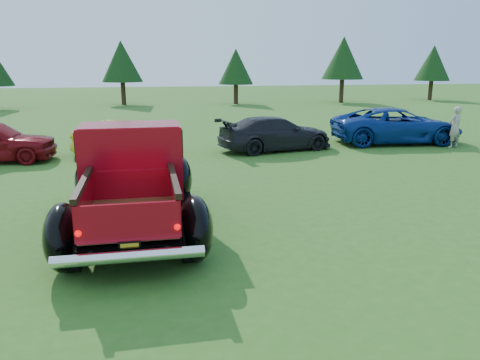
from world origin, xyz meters
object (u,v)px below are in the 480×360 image
(tree_mid_right, at_px, (236,67))
(show_car_yellow, at_px, (123,137))
(tree_east, at_px, (343,58))
(spectator, at_px, (455,127))
(show_car_grey, at_px, (275,133))
(show_car_blue, at_px, (396,126))
(tree_mid_left, at_px, (122,61))
(pickup_truck, at_px, (133,177))
(tree_far_east, at_px, (433,63))

(tree_mid_right, bearing_deg, show_car_yellow, -111.92)
(tree_mid_right, distance_m, tree_east, 9.04)
(tree_east, height_order, spectator, tree_east)
(show_car_grey, xyz_separation_m, show_car_blue, (5.40, 0.60, 0.09))
(show_car_grey, height_order, spectator, spectator)
(show_car_grey, bearing_deg, spectator, -109.01)
(tree_mid_left, height_order, pickup_truck, tree_mid_left)
(pickup_truck, xyz_separation_m, spectator, (12.28, 6.67, -0.17))
(tree_far_east, bearing_deg, tree_east, -173.66)
(tree_east, distance_m, show_car_grey, 23.62)
(show_car_grey, bearing_deg, show_car_yellow, 73.34)
(tree_mid_left, bearing_deg, spectator, -59.19)
(pickup_truck, relative_size, spectator, 3.45)
(show_car_yellow, bearing_deg, tree_far_east, -56.10)
(tree_mid_left, distance_m, pickup_truck, 29.59)
(tree_east, distance_m, spectator, 21.93)
(tree_east, relative_size, show_car_grey, 1.22)
(spectator, bearing_deg, show_car_grey, -23.17)
(pickup_truck, distance_m, show_car_yellow, 8.05)
(tree_east, relative_size, pickup_truck, 0.96)
(tree_mid_left, relative_size, tree_mid_right, 1.14)
(tree_mid_right, xyz_separation_m, show_car_grey, (-2.50, -20.91, -2.33))
(show_car_grey, bearing_deg, tree_mid_left, 4.57)
(tree_mid_left, xyz_separation_m, tree_far_east, (27.00, -0.50, -0.14))
(tree_mid_right, bearing_deg, tree_mid_left, 173.66)
(pickup_truck, bearing_deg, tree_east, 59.25)
(show_car_grey, distance_m, show_car_blue, 5.43)
(show_car_grey, bearing_deg, tree_east, -41.34)
(tree_far_east, height_order, show_car_yellow, tree_far_east)
(show_car_blue, height_order, spectator, spectator)
(tree_far_east, height_order, show_car_blue, tree_far_east)
(tree_mid_left, xyz_separation_m, tree_mid_right, (9.00, -1.00, -0.41))
(tree_east, height_order, show_car_blue, tree_east)
(tree_mid_left, distance_m, show_car_yellow, 21.64)
(pickup_truck, bearing_deg, show_car_grey, 55.58)
(tree_mid_right, bearing_deg, pickup_truck, -105.11)
(tree_mid_right, height_order, spectator, tree_mid_right)
(tree_mid_right, height_order, tree_east, tree_east)
(pickup_truck, height_order, spectator, pickup_truck)
(show_car_blue, bearing_deg, show_car_yellow, 95.95)
(tree_mid_right, xyz_separation_m, show_car_blue, (2.90, -20.32, -2.24))
(pickup_truck, bearing_deg, show_car_yellow, 93.93)
(show_car_yellow, xyz_separation_m, spectator, (12.82, -1.35, 0.22))
(tree_mid_right, relative_size, pickup_truck, 0.78)
(show_car_blue, bearing_deg, tree_mid_right, 13.44)
(tree_far_east, height_order, pickup_truck, tree_far_east)
(show_car_grey, bearing_deg, show_car_blue, -95.66)
(tree_mid_right, relative_size, show_car_blue, 0.83)
(tree_far_east, distance_m, show_car_blue, 25.84)
(tree_mid_right, height_order, pickup_truck, tree_mid_right)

